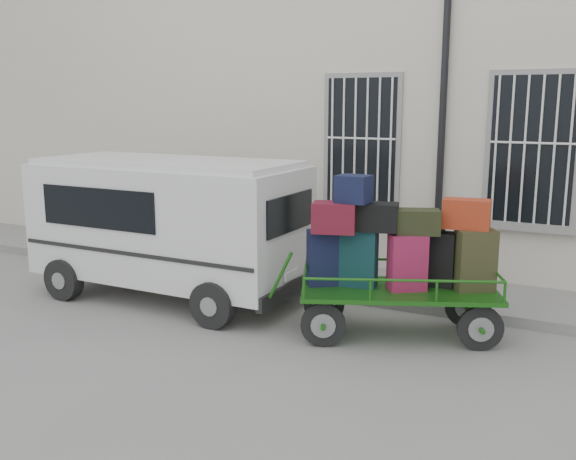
# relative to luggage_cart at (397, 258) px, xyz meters

# --- Properties ---
(ground) EXTENTS (80.00, 80.00, 0.00)m
(ground) POSITION_rel_luggage_cart_xyz_m (-1.06, -0.37, -1.02)
(ground) COLOR slate
(ground) RESTS_ON ground
(building) EXTENTS (24.00, 5.15, 6.00)m
(building) POSITION_rel_luggage_cart_xyz_m (-1.06, 5.13, 1.98)
(building) COLOR beige
(building) RESTS_ON ground
(sidewalk) EXTENTS (24.00, 1.70, 0.15)m
(sidewalk) POSITION_rel_luggage_cart_xyz_m (-1.06, 1.83, -0.95)
(sidewalk) COLOR gray
(sidewalk) RESTS_ON ground
(luggage_cart) EXTENTS (2.89, 1.98, 2.07)m
(luggage_cart) POSITION_rel_luggage_cart_xyz_m (0.00, 0.00, 0.00)
(luggage_cart) COLOR black
(luggage_cart) RESTS_ON ground
(van) EXTENTS (4.24, 1.96, 2.12)m
(van) POSITION_rel_luggage_cart_xyz_m (-3.60, 0.07, 0.19)
(van) COLOR silver
(van) RESTS_ON ground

